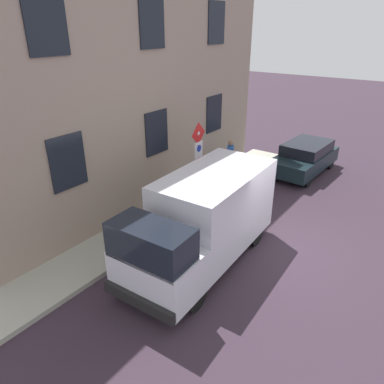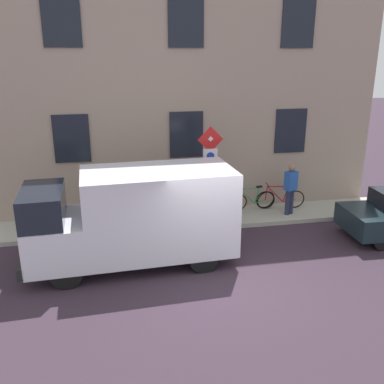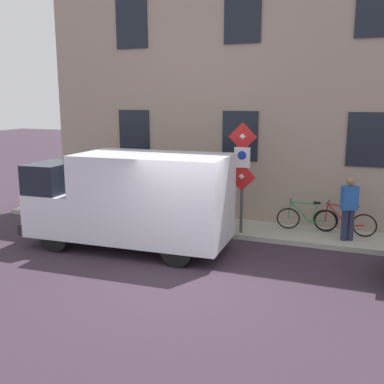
# 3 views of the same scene
# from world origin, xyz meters

# --- Properties ---
(ground_plane) EXTENTS (80.00, 80.00, 0.00)m
(ground_plane) POSITION_xyz_m (0.00, 0.00, 0.00)
(ground_plane) COLOR #342632
(sidewalk_slab) EXTENTS (1.65, 15.19, 0.14)m
(sidewalk_slab) POSITION_xyz_m (3.88, 0.00, 0.07)
(sidewalk_slab) COLOR #A8A696
(sidewalk_slab) RESTS_ON ground_plane
(building_facade) EXTENTS (0.75, 13.19, 8.59)m
(building_facade) POSITION_xyz_m (5.06, 0.00, 4.30)
(building_facade) COLOR gray
(building_facade) RESTS_ON ground_plane
(sign_post_stacked) EXTENTS (0.15, 0.56, 2.98)m
(sign_post_stacked) POSITION_xyz_m (3.26, -0.46, 2.05)
(sign_post_stacked) COLOR #474C47
(sign_post_stacked) RESTS_ON sidewalk_slab
(delivery_van) EXTENTS (2.24, 5.42, 2.50)m
(delivery_van) POSITION_xyz_m (1.36, 1.94, 1.33)
(delivery_van) COLOR silver
(delivery_van) RESTS_ON ground_plane
(bicycle_red) EXTENTS (0.46, 1.71, 0.89)m
(bicycle_red) POSITION_xyz_m (4.16, -3.18, 0.51)
(bicycle_red) COLOR black
(bicycle_red) RESTS_ON sidewalk_slab
(bicycle_green) EXTENTS (0.51, 1.72, 0.89)m
(bicycle_green) POSITION_xyz_m (4.16, -2.16, 0.51)
(bicycle_green) COLOR black
(bicycle_green) RESTS_ON sidewalk_slab
(pedestrian) EXTENTS (0.41, 0.47, 1.72)m
(pedestrian) POSITION_xyz_m (3.63, -3.29, 1.07)
(pedestrian) COLOR #262B47
(pedestrian) RESTS_ON sidewalk_slab
(litter_bin) EXTENTS (0.44, 0.44, 0.90)m
(litter_bin) POSITION_xyz_m (3.41, 0.41, 0.59)
(litter_bin) COLOR #2D5133
(litter_bin) RESTS_ON sidewalk_slab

